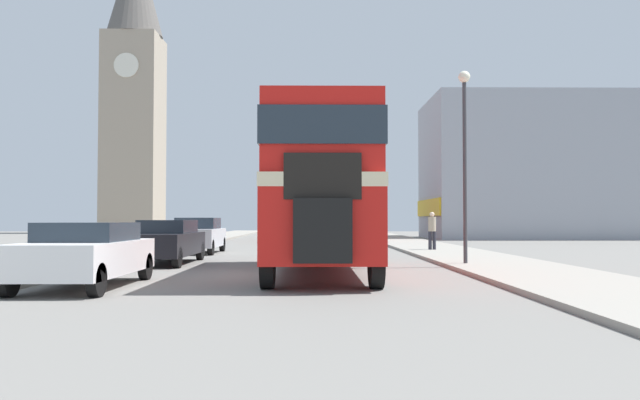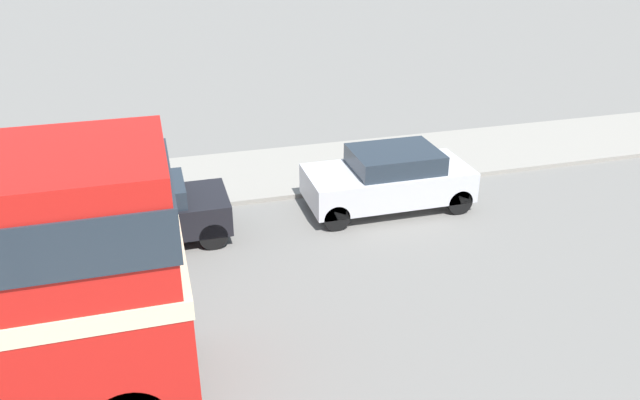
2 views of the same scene
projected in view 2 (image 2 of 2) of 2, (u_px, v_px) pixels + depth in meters
The scene contains 2 objects.
car_parked_mid at pixel (124, 214), 13.81m from camera, with size 1.69×4.65×1.42m.
car_parked_far at pixel (389, 178), 15.50m from camera, with size 1.85×4.07×1.52m.
Camera 2 is at (9.32, 5.04, 6.97)m, focal length 35.00 mm.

